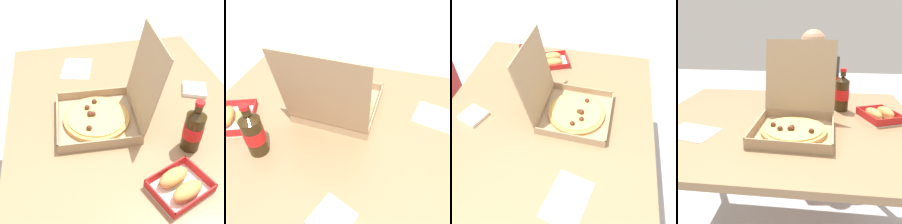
# 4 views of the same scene
# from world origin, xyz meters

# --- Properties ---
(dining_table) EXTENTS (1.28, 1.05, 0.76)m
(dining_table) POSITION_xyz_m (0.00, 0.00, 0.68)
(dining_table) COLOR #997551
(dining_table) RESTS_ON ground_plane
(chair) EXTENTS (0.45, 0.45, 0.83)m
(chair) POSITION_xyz_m (0.11, 0.76, 0.48)
(chair) COLOR red
(chair) RESTS_ON ground_plane
(diner_person) EXTENTS (0.38, 0.44, 1.15)m
(diner_person) POSITION_xyz_m (0.10, 0.82, 0.69)
(diner_person) COLOR #333847
(diner_person) RESTS_ON ground_plane
(pizza_box_open) EXTENTS (0.35, 0.42, 0.37)m
(pizza_box_open) POSITION_xyz_m (0.07, -0.11, 0.81)
(pizza_box_open) COLOR tan
(pizza_box_open) RESTS_ON dining_table
(bread_side_box) EXTENTS (0.21, 0.23, 0.06)m
(bread_side_box) POSITION_xyz_m (0.46, 0.07, 0.78)
(bread_side_box) COLOR white
(bread_side_box) RESTS_ON dining_table
(cola_bottle) EXTENTS (0.07, 0.07, 0.22)m
(cola_bottle) POSITION_xyz_m (0.29, 0.18, 0.85)
(cola_bottle) COLOR #33230F
(cola_bottle) RESTS_ON dining_table
(paper_menu) EXTENTS (0.24, 0.19, 0.00)m
(paper_menu) POSITION_xyz_m (-0.37, -0.19, 0.76)
(paper_menu) COLOR white
(paper_menu) RESTS_ON dining_table
(napkin_pile) EXTENTS (0.14, 0.14, 0.02)m
(napkin_pile) POSITION_xyz_m (-0.05, 0.35, 0.77)
(napkin_pile) COLOR white
(napkin_pile) RESTS_ON dining_table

